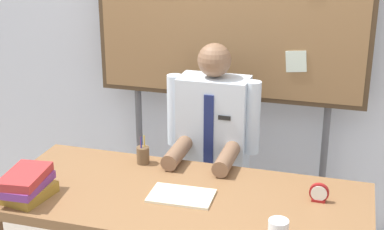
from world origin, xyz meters
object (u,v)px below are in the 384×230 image
Objects in this scene: open_notebook at (181,196)px; pen_holder at (143,155)px; book_stack at (27,185)px; desk at (181,209)px; person at (213,163)px; desk_clock at (319,193)px; bulletin_board at (229,17)px.

pen_holder is at bearing 135.48° from open_notebook.
pen_holder is at bearing 53.87° from book_stack.
pen_holder is at bearing 136.63° from desk.
person is 0.83m from desk_clock.
bulletin_board reaches higher than desk.
desk is 0.91× the size of bulletin_board.
person reaches higher than open_notebook.
bulletin_board is (0.00, 0.36, 0.81)m from person.
desk is 1.35× the size of person.
bulletin_board is at bearing 127.11° from desk_clock.
pen_holder is (-0.31, 0.29, 0.13)m from desk.
bulletin_board is 1.55m from book_stack.
book_stack is (-0.70, -0.24, 0.15)m from desk.
bulletin_board is 1.27m from desk_clock.
desk is 0.76m from book_stack.
bulletin_board is at bearing 65.64° from pen_holder.
bulletin_board is at bearing 89.99° from desk.
desk_clock is at bearing -52.89° from bulletin_board.
pen_holder is (-0.31, -0.69, -0.66)m from bulletin_board.
desk_clock is at bearing 15.05° from book_stack.
book_stack is at bearing -126.13° from pen_holder.
desk is 11.39× the size of pen_holder.
pen_holder reaches higher than book_stack.
desk is 6.19× the size of book_stack.
bulletin_board reaches higher than person.
book_stack is at bearing -164.95° from desk_clock.
open_notebook is at bearing -44.52° from pen_holder.
desk is 1.26m from bulletin_board.
person is at bearing 142.63° from desk_clock.
desk_clock is at bearing 10.83° from desk.
person reaches higher than pen_holder.
bulletin_board reaches higher than open_notebook.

